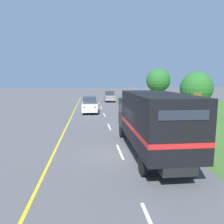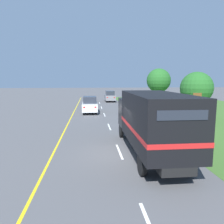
% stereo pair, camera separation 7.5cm
% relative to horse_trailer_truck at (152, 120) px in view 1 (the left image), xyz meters
% --- Properties ---
extents(ground_plane, '(200.00, 200.00, 0.00)m').
position_rel_horse_trailer_truck_xyz_m(ground_plane, '(-1.61, 0.25, -1.92)').
color(ground_plane, '#515154').
extents(edge_line_yellow, '(0.12, 55.36, 0.01)m').
position_rel_horse_trailer_truck_xyz_m(edge_line_yellow, '(-5.31, 11.47, -1.91)').
color(edge_line_yellow, yellow).
rests_on(edge_line_yellow, ground).
extents(centre_dash_near, '(0.12, 2.60, 0.01)m').
position_rel_horse_trailer_truck_xyz_m(centre_dash_near, '(-1.61, 0.66, -1.91)').
color(centre_dash_near, white).
rests_on(centre_dash_near, ground).
extents(centre_dash_mid_a, '(0.12, 2.60, 0.01)m').
position_rel_horse_trailer_truck_xyz_m(centre_dash_mid_a, '(-1.61, 7.26, -1.91)').
color(centre_dash_mid_a, white).
rests_on(centre_dash_mid_a, ground).
extents(centre_dash_mid_b, '(0.12, 2.60, 0.01)m').
position_rel_horse_trailer_truck_xyz_m(centre_dash_mid_b, '(-1.61, 13.86, -1.91)').
color(centre_dash_mid_b, white).
rests_on(centre_dash_mid_b, ground).
extents(centre_dash_far, '(0.12, 2.60, 0.01)m').
position_rel_horse_trailer_truck_xyz_m(centre_dash_far, '(-1.61, 20.46, -1.91)').
color(centre_dash_far, white).
rests_on(centre_dash_far, ground).
extents(centre_dash_farthest, '(0.12, 2.60, 0.01)m').
position_rel_horse_trailer_truck_xyz_m(centre_dash_farthest, '(-1.61, 27.06, -1.91)').
color(centre_dash_farthest, white).
rests_on(centre_dash_farthest, ground).
extents(horse_trailer_truck, '(2.51, 8.44, 3.39)m').
position_rel_horse_trailer_truck_xyz_m(horse_trailer_truck, '(0.00, 0.00, 0.00)').
color(horse_trailer_truck, black).
rests_on(horse_trailer_truck, ground).
extents(lead_car_white, '(1.80, 4.28, 2.03)m').
position_rel_horse_trailer_truck_xyz_m(lead_car_white, '(-3.29, 15.47, -0.90)').
color(lead_car_white, black).
rests_on(lead_car_white, ground).
extents(lead_car_grey_ahead, '(1.80, 4.27, 1.99)m').
position_rel_horse_trailer_truck_xyz_m(lead_car_grey_ahead, '(0.40, 29.10, -0.92)').
color(lead_car_grey_ahead, black).
rests_on(lead_car_grey_ahead, ground).
extents(highway_sign, '(2.34, 0.09, 2.95)m').
position_rel_horse_trailer_truck_xyz_m(highway_sign, '(5.03, 6.40, -0.06)').
color(highway_sign, '#9E9EA3').
rests_on(highway_sign, ground).
extents(roadside_tree_near, '(3.18, 3.18, 4.82)m').
position_rel_horse_trailer_truck_xyz_m(roadside_tree_near, '(7.21, 9.44, 1.30)').
color(roadside_tree_near, '#4C3823').
rests_on(roadside_tree_near, ground).
extents(roadside_tree_mid, '(3.37, 3.37, 5.62)m').
position_rel_horse_trailer_truck_xyz_m(roadside_tree_mid, '(6.45, 19.16, 1.98)').
color(roadside_tree_mid, '#4C3823').
rests_on(roadside_tree_mid, ground).
extents(delineator_post, '(0.08, 0.08, 0.95)m').
position_rel_horse_trailer_truck_xyz_m(delineator_post, '(2.62, 0.60, -1.41)').
color(delineator_post, white).
rests_on(delineator_post, ground).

